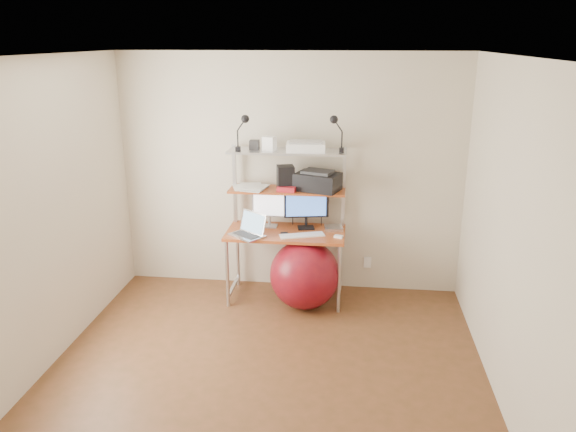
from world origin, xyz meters
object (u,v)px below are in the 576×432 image
at_px(monitor_silver, 269,207).
at_px(printer, 318,181).
at_px(laptop, 250,231).
at_px(monitor_black, 306,207).
at_px(exercise_ball, 305,274).

distance_m(monitor_silver, printer, 0.58).
xyz_separation_m(laptop, printer, (0.65, 0.28, 0.46)).
xyz_separation_m(monitor_black, printer, (0.11, -0.01, 0.28)).
height_order(monitor_silver, monitor_black, monitor_black).
height_order(laptop, printer, printer).
bearing_deg(printer, monitor_black, -167.15).
distance_m(monitor_silver, exercise_ball, 0.79).
bearing_deg(exercise_ball, monitor_black, 92.90).
relative_size(monitor_silver, monitor_black, 0.88).
distance_m(monitor_black, laptop, 0.64).
bearing_deg(monitor_silver, exercise_ball, -38.10).
relative_size(monitor_black, laptop, 1.08).
distance_m(monitor_silver, laptop, 0.38).
xyz_separation_m(monitor_silver, exercise_ball, (0.40, -0.32, -0.60)).
bearing_deg(exercise_ball, monitor_silver, 141.10).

